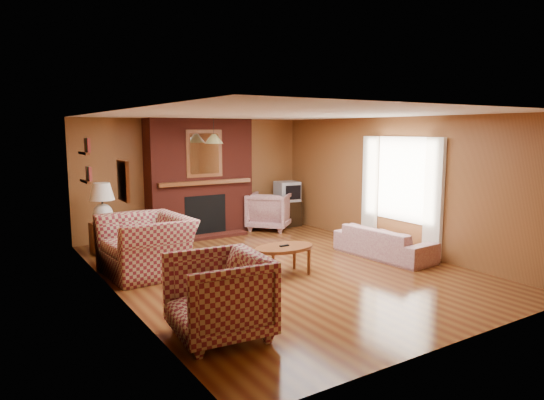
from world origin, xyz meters
TOP-DOWN VIEW (x-y plane):
  - floor at (0.00, 0.00)m, footprint 6.50×6.50m
  - ceiling at (0.00, 0.00)m, footprint 6.50×6.50m
  - wall_back at (0.00, 3.25)m, footprint 6.50×0.00m
  - wall_front at (0.00, -3.25)m, footprint 6.50×0.00m
  - wall_left at (-2.50, 0.00)m, footprint 0.00×6.50m
  - wall_right at (2.50, 0.00)m, footprint 0.00×6.50m
  - fireplace at (0.00, 2.98)m, footprint 2.20×0.82m
  - window_right at (2.45, -0.20)m, footprint 0.10×1.85m
  - bookshelf at (-2.44, 1.90)m, footprint 0.09×0.55m
  - botanical_print at (-2.47, -0.30)m, footprint 0.05×0.40m
  - pendant_light at (0.00, 2.30)m, footprint 0.36×0.36m
  - plaid_loveseat at (-1.85, 0.86)m, footprint 1.26×1.42m
  - plaid_armchair at (-1.95, -1.82)m, footprint 1.06×1.04m
  - floral_sofa at (1.90, -0.39)m, footprint 0.83×1.82m
  - floral_armchair at (1.50, 2.68)m, footprint 1.24×1.24m
  - coffee_table at (-0.13, -0.33)m, footprint 0.96×0.59m
  - side_table at (-2.10, 2.45)m, footprint 0.44×0.44m
  - table_lamp at (-2.10, 2.45)m, footprint 0.43×0.43m
  - tv_stand at (2.05, 2.80)m, footprint 0.53×0.48m
  - crt_tv at (2.05, 2.79)m, footprint 0.54×0.54m

SIDE VIEW (x-z plane):
  - floor at x=0.00m, z-range 0.00..0.00m
  - floral_sofa at x=1.90m, z-range 0.00..0.52m
  - side_table at x=-2.10m, z-range 0.00..0.54m
  - tv_stand at x=2.05m, z-range 0.00..0.57m
  - coffee_table at x=-0.13m, z-range 0.16..0.62m
  - floral_armchair at x=1.50m, z-range 0.00..0.81m
  - plaid_loveseat at x=-1.85m, z-range 0.00..0.87m
  - plaid_armchair at x=-1.95m, z-range 0.00..0.89m
  - crt_tv at x=2.05m, z-range 0.57..1.01m
  - table_lamp at x=-2.10m, z-range 0.59..1.30m
  - window_right at x=2.45m, z-range 0.13..2.13m
  - fireplace at x=0.00m, z-range -0.02..2.38m
  - wall_back at x=0.00m, z-range -2.05..4.45m
  - wall_front at x=0.00m, z-range -2.05..4.45m
  - wall_left at x=-2.50m, z-range -2.05..4.45m
  - wall_right at x=2.50m, z-range -2.05..4.45m
  - botanical_print at x=-2.47m, z-range 1.30..1.80m
  - bookshelf at x=-2.44m, z-range 1.31..2.02m
  - pendant_light at x=0.00m, z-range 1.76..2.24m
  - ceiling at x=0.00m, z-range 2.40..2.40m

